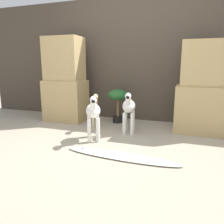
{
  "coord_description": "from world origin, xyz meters",
  "views": [
    {
      "loc": [
        0.95,
        -2.31,
        1.02
      ],
      "look_at": [
        -0.05,
        0.59,
        0.35
      ],
      "focal_mm": 35.0,
      "sensor_mm": 36.0,
      "label": 1
    }
  ],
  "objects_px": {
    "zebra_left": "(93,113)",
    "potted_palm_front": "(118,99)",
    "zebra_right": "(129,108)",
    "surfboard": "(120,156)",
    "giraffe_figurine": "(95,110)"
  },
  "relations": [
    {
      "from": "zebra_right",
      "to": "surfboard",
      "type": "bearing_deg",
      "value": -81.06
    },
    {
      "from": "zebra_left",
      "to": "giraffe_figurine",
      "type": "xyz_separation_m",
      "value": [
        -0.2,
        0.55,
        -0.08
      ]
    },
    {
      "from": "zebra_right",
      "to": "zebra_left",
      "type": "xyz_separation_m",
      "value": [
        -0.37,
        -0.48,
        0.0
      ]
    },
    {
      "from": "zebra_right",
      "to": "giraffe_figurine",
      "type": "xyz_separation_m",
      "value": [
        -0.57,
        0.06,
        -0.08
      ]
    },
    {
      "from": "zebra_left",
      "to": "surfboard",
      "type": "xyz_separation_m",
      "value": [
        0.52,
        -0.44,
        -0.37
      ]
    },
    {
      "from": "zebra_left",
      "to": "potted_palm_front",
      "type": "height_order",
      "value": "zebra_left"
    },
    {
      "from": "zebra_left",
      "to": "surfboard",
      "type": "bearing_deg",
      "value": -40.39
    },
    {
      "from": "surfboard",
      "to": "giraffe_figurine",
      "type": "bearing_deg",
      "value": 126.15
    },
    {
      "from": "zebra_right",
      "to": "surfboard",
      "type": "relative_size",
      "value": 0.47
    },
    {
      "from": "potted_palm_front",
      "to": "zebra_left",
      "type": "bearing_deg",
      "value": -91.86
    },
    {
      "from": "zebra_right",
      "to": "potted_palm_front",
      "type": "bearing_deg",
      "value": 123.01
    },
    {
      "from": "giraffe_figurine",
      "to": "potted_palm_front",
      "type": "bearing_deg",
      "value": 62.67
    },
    {
      "from": "zebra_right",
      "to": "zebra_left",
      "type": "height_order",
      "value": "same"
    },
    {
      "from": "potted_palm_front",
      "to": "surfboard",
      "type": "bearing_deg",
      "value": -71.49
    },
    {
      "from": "giraffe_figurine",
      "to": "surfboard",
      "type": "relative_size",
      "value": 0.43
    }
  ]
}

